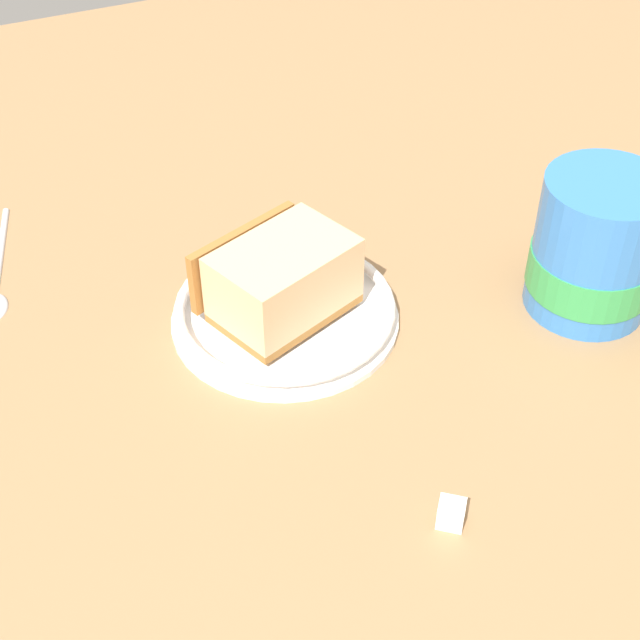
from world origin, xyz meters
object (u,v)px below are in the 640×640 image
cake_slice (274,281)px  tea_mug (597,249)px  sugar_cube (451,513)px  small_plate (278,314)px

cake_slice → tea_mug: size_ratio=0.97×
tea_mug → sugar_cube: bearing=-55.5°
tea_mug → sugar_cube: tea_mug is taller
tea_mug → sugar_cube: 21.70cm
small_plate → sugar_cube: size_ratio=10.63×
cake_slice → tea_mug: (6.78, 19.98, 0.98)cm
tea_mug → cake_slice: bearing=-108.7°
small_plate → cake_slice: 2.70cm
tea_mug → small_plate: bearing=-108.2°
small_plate → cake_slice: (-0.25, -0.09, 2.68)cm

